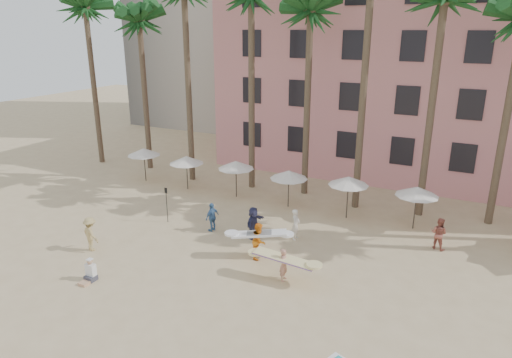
{
  "coord_description": "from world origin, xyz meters",
  "views": [
    {
      "loc": [
        9.75,
        -13.78,
        11.36
      ],
      "look_at": [
        -0.15,
        6.0,
        4.0
      ],
      "focal_mm": 32.0,
      "sensor_mm": 36.0,
      "label": 1
    }
  ],
  "objects": [
    {
      "name": "palm_row",
      "position": [
        0.51,
        15.0,
        12.97
      ],
      "size": [
        44.4,
        5.4,
        16.3
      ],
      "color": "brown",
      "rests_on": "ground"
    },
    {
      "name": "pink_hotel",
      "position": [
        7.0,
        26.0,
        8.0
      ],
      "size": [
        35.0,
        14.0,
        16.0
      ],
      "primitive_type": "cube",
      "color": "#D88583",
      "rests_on": "ground"
    },
    {
      "name": "ground",
      "position": [
        0.0,
        0.0,
        0.0
      ],
      "size": [
        120.0,
        120.0,
        0.0
      ],
      "primitive_type": "plane",
      "color": "#D1B789",
      "rests_on": "ground"
    },
    {
      "name": "carrier_yellow",
      "position": [
        2.42,
        3.8,
        0.93
      ],
      "size": [
        2.95,
        0.85,
        1.61
      ],
      "color": "tan",
      "rests_on": "ground"
    },
    {
      "name": "paddle",
      "position": [
        -6.63,
        6.84,
        1.41
      ],
      "size": [
        0.18,
        0.04,
        2.23
      ],
      "color": "black",
      "rests_on": "ground"
    },
    {
      "name": "umbrella_row",
      "position": [
        -3.0,
        12.5,
        2.33
      ],
      "size": [
        22.5,
        2.7,
        2.73
      ],
      "color": "#332B23",
      "rests_on": "ground"
    },
    {
      "name": "seated_man",
      "position": [
        -5.71,
        -0.36,
        0.38
      ],
      "size": [
        0.49,
        0.85,
        1.1
      ],
      "color": "#3F3F4C",
      "rests_on": "ground"
    },
    {
      "name": "beachgoers",
      "position": [
        -1.31,
        6.41,
        0.91
      ],
      "size": [
        17.75,
        9.41,
        1.87
      ],
      "color": "#A35344",
      "rests_on": "ground"
    },
    {
      "name": "carrier_white",
      "position": [
        0.39,
        5.28,
        1.01
      ],
      "size": [
        2.87,
        1.85,
        1.91
      ],
      "color": "orange",
      "rests_on": "ground"
    }
  ]
}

